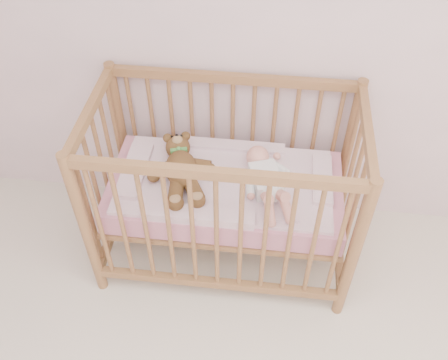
# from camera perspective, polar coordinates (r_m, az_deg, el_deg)

# --- Properties ---
(wall_back) EXTENTS (4.00, 0.02, 2.70)m
(wall_back) POSITION_cam_1_polar(r_m,az_deg,el_deg) (2.45, 7.89, 19.28)
(wall_back) COLOR beige
(wall_back) RESTS_ON floor
(crib) EXTENTS (1.36, 0.76, 1.00)m
(crib) POSITION_cam_1_polar(r_m,az_deg,el_deg) (2.64, 0.13, -1.06)
(crib) COLOR olive
(crib) RESTS_ON floor
(mattress) EXTENTS (1.22, 0.62, 0.13)m
(mattress) POSITION_cam_1_polar(r_m,az_deg,el_deg) (2.65, 0.13, -1.28)
(mattress) COLOR pink
(mattress) RESTS_ON crib
(blanket) EXTENTS (1.10, 0.58, 0.06)m
(blanket) POSITION_cam_1_polar(r_m,az_deg,el_deg) (2.60, 0.13, -0.15)
(blanket) COLOR #E39CB6
(blanket) RESTS_ON mattress
(baby) EXTENTS (0.42, 0.59, 0.13)m
(baby) POSITION_cam_1_polar(r_m,az_deg,el_deg) (2.52, 4.82, 0.32)
(baby) COLOR white
(baby) RESTS_ON blanket
(teddy_bear) EXTENTS (0.50, 0.61, 0.15)m
(teddy_bear) POSITION_cam_1_polar(r_m,az_deg,el_deg) (2.55, -4.88, 1.29)
(teddy_bear) COLOR brown
(teddy_bear) RESTS_ON blanket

